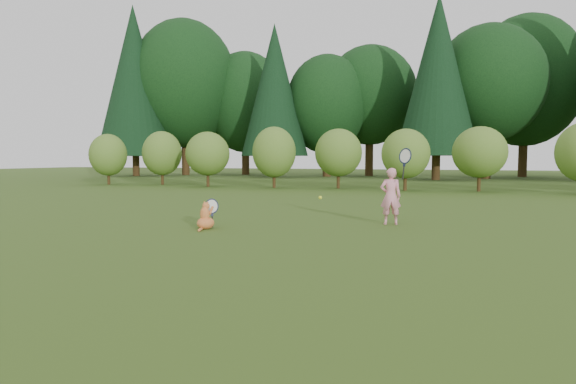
% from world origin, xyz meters
% --- Properties ---
extents(ground, '(100.00, 100.00, 0.00)m').
position_xyz_m(ground, '(0.00, 0.00, 0.00)').
color(ground, '#2F4C15').
rests_on(ground, ground).
extents(shrub_row, '(28.00, 3.00, 2.80)m').
position_xyz_m(shrub_row, '(0.00, 13.00, 1.40)').
color(shrub_row, '#587B26').
rests_on(shrub_row, ground).
extents(woodland_backdrop, '(48.00, 10.00, 15.00)m').
position_xyz_m(woodland_backdrop, '(0.00, 23.00, 7.50)').
color(woodland_backdrop, black).
rests_on(woodland_backdrop, ground).
extents(child, '(0.68, 0.45, 1.73)m').
position_xyz_m(child, '(2.03, 1.94, 0.61)').
color(child, pink).
rests_on(child, ground).
extents(cat, '(0.40, 0.76, 0.72)m').
position_xyz_m(cat, '(-1.27, 0.22, 0.27)').
color(cat, '#C04E25').
rests_on(cat, ground).
extents(tennis_ball, '(0.07, 0.07, 0.07)m').
position_xyz_m(tennis_ball, '(0.84, 0.82, 0.61)').
color(tennis_ball, '#C5E21A').
rests_on(tennis_ball, ground).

